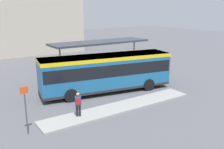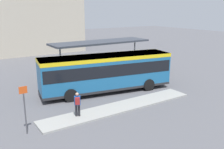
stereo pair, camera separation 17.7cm
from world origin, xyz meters
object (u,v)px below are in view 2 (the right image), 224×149
(pedestrian_waiting, at_px, (77,103))
(bicycle_green, at_px, (157,67))
(platform_sign, at_px, (25,108))
(bicycle_red, at_px, (162,69))
(potted_planter_near_shelter, at_px, (102,77))
(city_bus, at_px, (107,71))
(potted_planter_far_side, at_px, (127,72))

(pedestrian_waiting, bearing_deg, bicycle_green, -40.06)
(platform_sign, bearing_deg, bicycle_green, 23.10)
(bicycle_red, bearing_deg, bicycle_green, 175.06)
(bicycle_red, xyz_separation_m, potted_planter_near_shelter, (-7.76, 0.03, 0.30))
(city_bus, height_order, bicycle_red, city_bus)
(bicycle_red, height_order, bicycle_green, bicycle_green)
(city_bus, distance_m, potted_planter_far_side, 4.49)
(pedestrian_waiting, xyz_separation_m, potted_planter_far_side, (8.15, 5.74, -0.33))
(city_bus, distance_m, bicycle_green, 9.29)
(bicycle_red, distance_m, bicycle_green, 0.82)
(platform_sign, bearing_deg, city_bus, 26.62)
(potted_planter_near_shelter, distance_m, platform_sign, 10.64)
(bicycle_red, bearing_deg, city_bus, -80.73)
(bicycle_red, height_order, potted_planter_near_shelter, potted_planter_near_shelter)
(potted_planter_near_shelter, xyz_separation_m, potted_planter_far_side, (2.87, -0.13, 0.07))
(potted_planter_near_shelter, bearing_deg, pedestrian_waiting, -131.99)
(platform_sign, bearing_deg, potted_planter_near_shelter, 35.76)
(platform_sign, bearing_deg, pedestrian_waiting, 5.64)
(potted_planter_far_side, bearing_deg, platform_sign, -152.13)
(pedestrian_waiting, distance_m, bicycle_green, 14.65)
(bicycle_green, distance_m, potted_planter_far_side, 4.98)
(potted_planter_far_side, bearing_deg, city_bus, -149.66)
(bicycle_red, bearing_deg, pedestrian_waiting, -71.48)
(bicycle_red, relative_size, bicycle_green, 0.89)
(potted_planter_near_shelter, bearing_deg, potted_planter_far_side, -2.53)
(potted_planter_far_side, relative_size, platform_sign, 0.49)
(city_bus, bearing_deg, bicycle_green, 29.73)
(bicycle_red, xyz_separation_m, bicycle_green, (-0.01, 0.82, 0.04))
(pedestrian_waiting, height_order, platform_sign, platform_sign)
(pedestrian_waiting, xyz_separation_m, platform_sign, (-3.32, -0.33, 0.52))
(pedestrian_waiting, bearing_deg, potted_planter_near_shelter, -19.08)
(pedestrian_waiting, distance_m, bicycle_red, 14.30)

